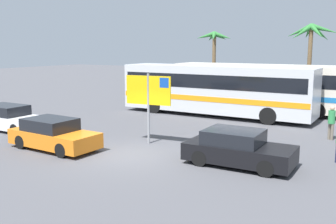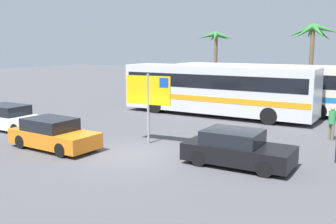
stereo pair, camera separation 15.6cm
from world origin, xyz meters
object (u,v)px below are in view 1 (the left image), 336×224
object	(u,v)px
bus_front_coach	(215,88)
bus_rear_coach	(263,85)
car_black	(238,148)
car_orange	(53,135)
car_white	(8,118)
ferry_sign	(149,93)
pedestrian_crossing_lot	(332,120)

from	to	relation	value
bus_front_coach	bus_rear_coach	size ratio (longest dim) A/B	1.00
car_black	car_orange	distance (m)	7.92
car_white	car_black	bearing A→B (deg)	0.75
bus_rear_coach	ferry_sign	bearing A→B (deg)	-98.01
bus_front_coach	car_black	distance (m)	10.71
car_black	bus_rear_coach	bearing A→B (deg)	102.34
car_black	car_white	xyz separation A→B (m)	(-12.70, -0.35, -0.00)
bus_rear_coach	ferry_sign	size ratio (longest dim) A/B	3.87
car_black	pedestrian_crossing_lot	size ratio (longest dim) A/B	2.47
ferry_sign	pedestrian_crossing_lot	size ratio (longest dim) A/B	1.96
ferry_sign	car_black	xyz separation A→B (m)	(4.65, -1.06, -1.69)
bus_front_coach	ferry_sign	xyz separation A→B (m)	(0.45, -8.29, 0.54)
car_black	pedestrian_crossing_lot	world-z (taller)	pedestrian_crossing_lot
car_orange	car_black	bearing A→B (deg)	15.72
car_black	ferry_sign	bearing A→B (deg)	166.01
bus_rear_coach	car_black	bearing A→B (deg)	-76.51
ferry_sign	bus_rear_coach	bearing A→B (deg)	75.33
car_black	bus_front_coach	bearing A→B (deg)	117.47
bus_rear_coach	car_orange	xyz separation A→B (m)	(-4.67, -14.47, -1.15)
bus_front_coach	car_black	size ratio (longest dim) A/B	3.08
car_black	car_orange	size ratio (longest dim) A/B	0.97
bus_rear_coach	car_orange	size ratio (longest dim) A/B	2.97
bus_front_coach	car_orange	size ratio (longest dim) A/B	2.97
car_white	bus_front_coach	bearing A→B (deg)	51.07
bus_front_coach	bus_rear_coach	world-z (taller)	same
ferry_sign	pedestrian_crossing_lot	world-z (taller)	ferry_sign
car_white	car_orange	bearing A→B (deg)	-17.73
pedestrian_crossing_lot	car_orange	bearing A→B (deg)	167.03
car_orange	car_white	distance (m)	5.24
bus_rear_coach	ferry_sign	xyz separation A→B (m)	(-1.62, -11.54, 0.54)
bus_rear_coach	car_white	world-z (taller)	bus_rear_coach
ferry_sign	car_black	bearing A→B (deg)	-19.50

